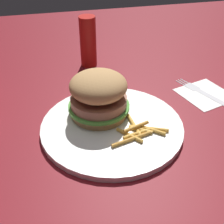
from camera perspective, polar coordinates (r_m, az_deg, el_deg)
ground_plane at (r=0.60m, az=-1.58°, el=-3.77°), size 1.60×1.60×0.00m
plate at (r=0.60m, az=-0.00°, el=-2.78°), size 0.28×0.28×0.01m
sandwich at (r=0.60m, az=-2.74°, el=3.27°), size 0.13×0.13×0.09m
fries_pile at (r=0.58m, az=5.09°, el=-3.62°), size 0.09×0.12×0.01m
napkin at (r=0.75m, az=17.30°, el=3.29°), size 0.14×0.14×0.00m
fork at (r=0.75m, az=17.24°, el=3.51°), size 0.17×0.08×0.00m
ketchup_bottle at (r=0.83m, az=-4.57°, el=13.19°), size 0.04×0.04×0.14m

